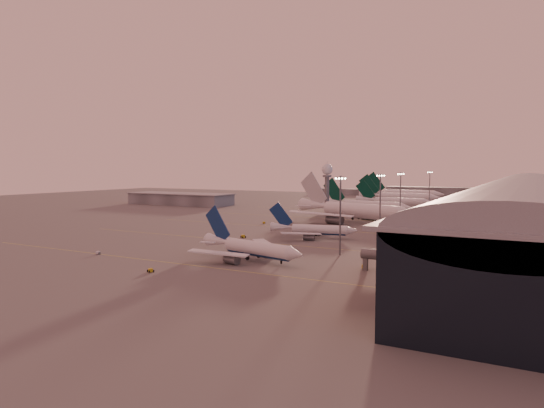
% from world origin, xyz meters
% --- Properties ---
extents(ground, '(700.00, 700.00, 0.00)m').
position_xyz_m(ground, '(0.00, 0.00, 0.00)').
color(ground, '#4F4D4D').
rests_on(ground, ground).
extents(taxiway_markings, '(180.00, 185.25, 0.02)m').
position_xyz_m(taxiway_markings, '(30.00, 56.00, 0.01)').
color(taxiway_markings, '#D5D14B').
rests_on(taxiway_markings, ground).
extents(terminal, '(57.00, 362.00, 23.04)m').
position_xyz_m(terminal, '(107.88, 110.09, 10.52)').
color(terminal, black).
rests_on(terminal, ground).
extents(hangar, '(82.00, 27.00, 8.50)m').
position_xyz_m(hangar, '(-120.00, 140.00, 4.32)').
color(hangar, slate).
rests_on(hangar, ground).
extents(radar_tower, '(6.40, 6.40, 31.10)m').
position_xyz_m(radar_tower, '(5.00, 120.00, 20.95)').
color(radar_tower, slate).
rests_on(radar_tower, ground).
extents(mast_a, '(3.60, 0.56, 25.00)m').
position_xyz_m(mast_a, '(58.00, 0.00, 13.74)').
color(mast_a, slate).
rests_on(mast_a, ground).
extents(mast_b, '(3.60, 0.56, 25.00)m').
position_xyz_m(mast_b, '(55.00, 55.00, 13.74)').
color(mast_b, slate).
rests_on(mast_b, ground).
extents(mast_c, '(3.60, 0.56, 25.00)m').
position_xyz_m(mast_c, '(50.00, 110.00, 13.74)').
color(mast_c, slate).
rests_on(mast_c, ground).
extents(mast_d, '(3.60, 0.56, 25.00)m').
position_xyz_m(mast_d, '(48.00, 200.00, 13.74)').
color(mast_d, slate).
rests_on(mast_d, ground).
extents(distant_horizon, '(165.00, 37.50, 9.00)m').
position_xyz_m(distant_horizon, '(2.62, 325.14, 3.89)').
color(distant_horizon, slate).
rests_on(distant_horizon, ground).
extents(narrowbody_near, '(39.18, 30.91, 15.55)m').
position_xyz_m(narrowbody_near, '(37.99, -20.90, 3.15)').
color(narrowbody_near, silver).
rests_on(narrowbody_near, ground).
extents(narrowbody_mid, '(34.67, 27.39, 13.70)m').
position_xyz_m(narrowbody_mid, '(35.62, 30.09, 2.77)').
color(narrowbody_mid, silver).
rests_on(narrowbody_mid, ground).
extents(widebody_white, '(69.43, 54.73, 25.37)m').
position_xyz_m(widebody_white, '(31.78, 90.03, 4.40)').
color(widebody_white, silver).
rests_on(widebody_white, ground).
extents(greentail_a, '(57.80, 46.22, 21.23)m').
position_xyz_m(greentail_a, '(24.29, 132.99, 3.75)').
color(greentail_a, silver).
rests_on(greentail_a, ground).
extents(greentail_b, '(52.64, 42.54, 19.13)m').
position_xyz_m(greentail_b, '(28.45, 181.98, 3.38)').
color(greentail_b, silver).
rests_on(greentail_b, ground).
extents(greentail_c, '(61.91, 49.95, 22.48)m').
position_xyz_m(greentail_c, '(21.95, 221.59, 3.97)').
color(greentail_c, silver).
rests_on(greentail_c, ground).
extents(greentail_d, '(65.49, 52.86, 23.78)m').
position_xyz_m(greentail_d, '(16.54, 260.88, 4.20)').
color(greentail_d, silver).
rests_on(greentail_d, ground).
extents(gsv_truck_a, '(5.59, 2.64, 2.17)m').
position_xyz_m(gsv_truck_a, '(-9.19, -35.72, 1.11)').
color(gsv_truck_a, silver).
rests_on(gsv_truck_a, ground).
extents(gsv_tug_near, '(3.28, 3.86, 0.95)m').
position_xyz_m(gsv_tug_near, '(23.21, -47.63, 0.49)').
color(gsv_tug_near, gold).
rests_on(gsv_tug_near, ground).
extents(gsv_catering_a, '(5.73, 3.37, 4.40)m').
position_xyz_m(gsv_catering_a, '(71.38, -16.22, 2.20)').
color(gsv_catering_a, gold).
rests_on(gsv_catering_a, ground).
extents(gsv_tug_mid, '(4.57, 4.26, 1.13)m').
position_xyz_m(gsv_tug_mid, '(11.70, 16.91, 0.58)').
color(gsv_tug_mid, gold).
rests_on(gsv_tug_mid, ground).
extents(gsv_truck_b, '(5.62, 2.42, 2.21)m').
position_xyz_m(gsv_truck_b, '(41.19, 44.70, 1.13)').
color(gsv_truck_b, silver).
rests_on(gsv_truck_b, ground).
extents(gsv_truck_c, '(4.81, 5.15, 2.10)m').
position_xyz_m(gsv_truck_c, '(-4.42, 62.72, 1.07)').
color(gsv_truck_c, gold).
rests_on(gsv_truck_c, ground).
extents(gsv_catering_b, '(5.28, 2.81, 4.18)m').
position_xyz_m(gsv_catering_b, '(53.46, 68.16, 2.09)').
color(gsv_catering_b, silver).
rests_on(gsv_catering_b, ground).
extents(gsv_tug_far, '(3.46, 3.83, 0.94)m').
position_xyz_m(gsv_tug_far, '(20.56, 102.22, 0.48)').
color(gsv_tug_far, silver).
rests_on(gsv_tug_far, ground).
extents(gsv_truck_d, '(2.69, 6.28, 2.47)m').
position_xyz_m(gsv_truck_d, '(-18.41, 132.40, 1.26)').
color(gsv_truck_d, silver).
rests_on(gsv_truck_d, ground).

